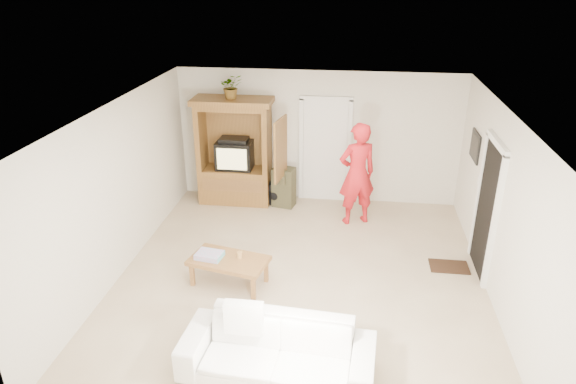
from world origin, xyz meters
name	(u,v)px	position (x,y,z in m)	size (l,w,h in m)	color
floor	(300,277)	(0.00, 0.00, 0.00)	(6.00, 6.00, 0.00)	tan
ceiling	(302,111)	(0.00, 0.00, 2.60)	(6.00, 6.00, 0.00)	white
wall_back	(318,137)	(0.00, 3.00, 1.30)	(5.50, 5.50, 0.00)	silver
wall_front	(265,337)	(0.00, -3.00, 1.30)	(5.50, 5.50, 0.00)	silver
wall_left	(118,190)	(-2.75, 0.00, 1.30)	(6.00, 6.00, 0.00)	silver
wall_right	(502,211)	(2.75, 0.00, 1.30)	(6.00, 6.00, 0.00)	silver
armoire	(236,158)	(-1.58, 2.66, 0.91)	(1.82, 1.14, 2.10)	brown
door_back	(325,152)	(0.15, 2.97, 1.02)	(0.85, 0.05, 2.04)	white
doorway_right	(487,210)	(2.73, 0.60, 1.02)	(0.05, 0.90, 2.04)	black
framed_picture	(475,146)	(2.73, 1.90, 1.60)	(0.03, 0.60, 0.48)	black
doormat	(449,266)	(2.30, 0.60, 0.01)	(0.60, 0.40, 0.02)	#382316
plant	(231,87)	(-1.60, 2.63, 2.33)	(0.41, 0.36, 0.46)	#4C7238
man	(357,174)	(0.79, 2.01, 0.95)	(0.69, 0.46, 1.91)	red
sofa	(277,350)	(-0.05, -2.03, 0.32)	(2.21, 0.86, 0.65)	white
coffee_table	(229,262)	(-1.03, -0.30, 0.37)	(1.24, 0.85, 0.42)	olive
towel	(209,255)	(-1.32, -0.30, 0.46)	(0.38, 0.28, 0.08)	#FF549E
candle	(240,255)	(-0.88, -0.24, 0.47)	(0.08, 0.08, 0.10)	tan
backpack_black	(276,193)	(-0.78, 2.60, 0.22)	(0.36, 0.21, 0.45)	black
backpack_olive	(284,187)	(-0.61, 2.54, 0.40)	(0.42, 0.31, 0.79)	#47442B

